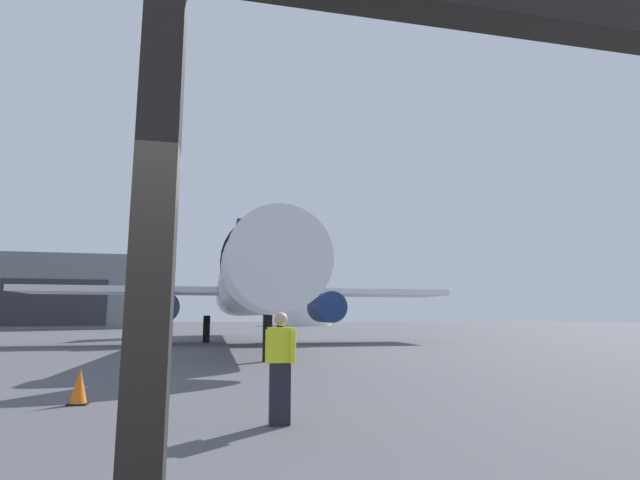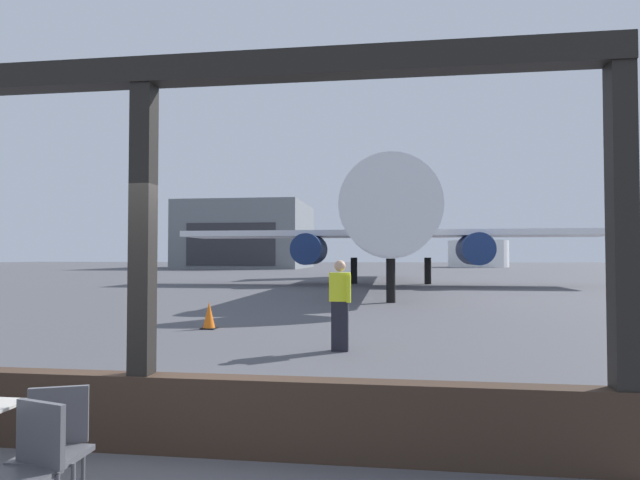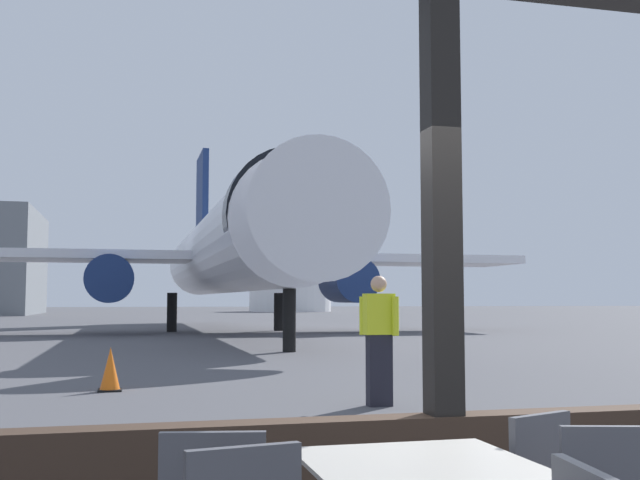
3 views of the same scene
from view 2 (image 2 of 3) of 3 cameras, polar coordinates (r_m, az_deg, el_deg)
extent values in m
plane|color=#4C4C51|center=(44.80, 4.66, -4.08)|extent=(220.00, 220.00, 0.00)
cube|color=#38281E|center=(5.45, -18.85, -17.26)|extent=(8.73, 0.24, 0.71)
cube|color=black|center=(5.53, -18.50, 16.84)|extent=(8.73, 0.24, 0.24)
cube|color=black|center=(5.25, -18.70, -2.66)|extent=(0.20, 0.20, 3.45)
cube|color=black|center=(5.09, 30.04, -2.55)|extent=(0.20, 0.20, 3.45)
cube|color=#4C4C51|center=(3.99, -30.30, -21.59)|extent=(0.40, 0.40, 0.04)
cube|color=#4C4C51|center=(4.03, -28.09, -18.06)|extent=(0.40, 0.14, 0.41)
cube|color=#4C4C51|center=(4.26, -27.13, -20.14)|extent=(0.40, 0.40, 0.04)
cube|color=#4C4C51|center=(4.37, -26.53, -16.66)|extent=(0.39, 0.19, 0.40)
cylinder|color=#4C4C51|center=(4.47, -24.34, -22.43)|extent=(0.03, 0.03, 0.46)
cylinder|color=silver|center=(34.37, 7.65, 1.12)|extent=(3.63, 28.96, 3.63)
cone|color=silver|center=(18.63, 7.67, 3.55)|extent=(3.45, 2.60, 3.45)
cylinder|color=black|center=(20.53, 7.66, 3.48)|extent=(3.70, 0.90, 3.70)
cube|color=silver|center=(34.49, -4.15, 0.60)|extent=(12.30, 4.20, 0.36)
cube|color=silver|center=(34.49, 19.46, 0.70)|extent=(12.30, 4.20, 0.36)
cylinder|color=navy|center=(32.72, -1.16, -1.03)|extent=(1.90, 3.20, 1.90)
cylinder|color=navy|center=(32.72, 16.48, -0.96)|extent=(1.90, 3.20, 1.90)
cube|color=navy|center=(47.67, 7.63, 5.40)|extent=(0.36, 4.40, 5.20)
cylinder|color=black|center=(20.77, 7.69, -4.39)|extent=(0.36, 0.36, 1.72)
cylinder|color=black|center=(34.82, 3.71, -3.33)|extent=(0.44, 0.44, 1.72)
cylinder|color=black|center=(34.83, 11.63, -3.30)|extent=(0.44, 0.44, 1.72)
cube|color=black|center=(10.21, 2.18, -9.32)|extent=(0.32, 0.20, 0.95)
cube|color=yellow|center=(10.13, 2.18, -5.11)|extent=(0.40, 0.22, 0.55)
sphere|color=tan|center=(10.12, 2.17, -2.82)|extent=(0.22, 0.22, 0.22)
cylinder|color=yellow|center=(10.31, 1.27, -5.20)|extent=(0.09, 0.09, 0.52)
cylinder|color=yellow|center=(9.96, 3.12, -5.31)|extent=(0.09, 0.09, 0.52)
cone|color=orange|center=(13.53, -11.96, -8.00)|extent=(0.32, 0.32, 0.68)
cube|color=black|center=(13.57, -11.97, -9.36)|extent=(0.36, 0.36, 0.03)
cube|color=slate|center=(82.63, -7.87, 0.45)|extent=(18.29, 17.67, 9.95)
cube|color=#2D2D33|center=(74.07, -9.71, -0.45)|extent=(12.80, 0.10, 5.97)
cylinder|color=white|center=(91.37, 16.78, -1.44)|extent=(9.78, 9.78, 4.42)
camera|label=1|loc=(3.07, -34.03, -4.16)|focal=27.01mm
camera|label=3|loc=(4.26, -79.59, -5.70)|focal=42.98mm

